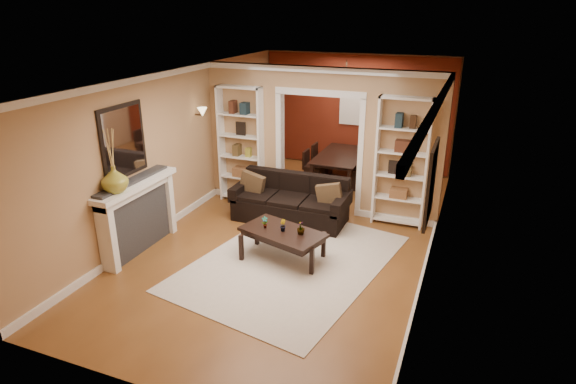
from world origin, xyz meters
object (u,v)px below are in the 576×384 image
at_px(bookshelf_left, 241,145).
at_px(bookshelf_right, 401,163).
at_px(fireplace, 140,217).
at_px(sofa, 290,199).
at_px(coffee_table, 283,245).
at_px(dining_table, 342,168).

distance_m(bookshelf_left, bookshelf_right, 3.10).
bearing_deg(bookshelf_right, fireplace, -145.20).
relative_size(sofa, fireplace, 1.24).
distance_m(coffee_table, dining_table, 3.79).
relative_size(bookshelf_left, dining_table, 1.30).
bearing_deg(dining_table, bookshelf_right, -139.77).
height_order(bookshelf_right, fireplace, bookshelf_right).
height_order(bookshelf_left, dining_table, bookshelf_left).
bearing_deg(coffee_table, bookshelf_left, 146.78).
bearing_deg(coffee_table, dining_table, 108.17).
distance_m(sofa, bookshelf_left, 1.56).
xyz_separation_m(bookshelf_right, dining_table, (-1.53, 1.81, -0.84)).
bearing_deg(bookshelf_left, bookshelf_right, 0.00).
xyz_separation_m(bookshelf_left, dining_table, (1.57, 1.81, -0.84)).
bearing_deg(dining_table, fireplace, 154.12).
height_order(coffee_table, bookshelf_left, bookshelf_left).
bearing_deg(sofa, dining_table, 82.50).
relative_size(coffee_table, dining_table, 0.71).
relative_size(bookshelf_right, fireplace, 1.35).
bearing_deg(coffee_table, sofa, 123.34).
bearing_deg(fireplace, bookshelf_left, 77.95).
bearing_deg(fireplace, coffee_table, 13.99).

